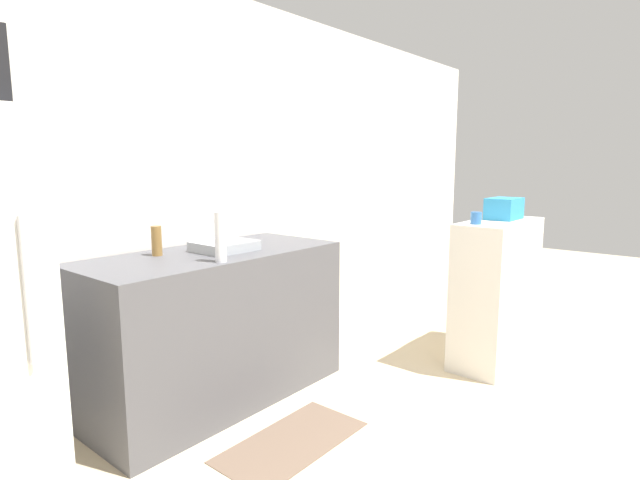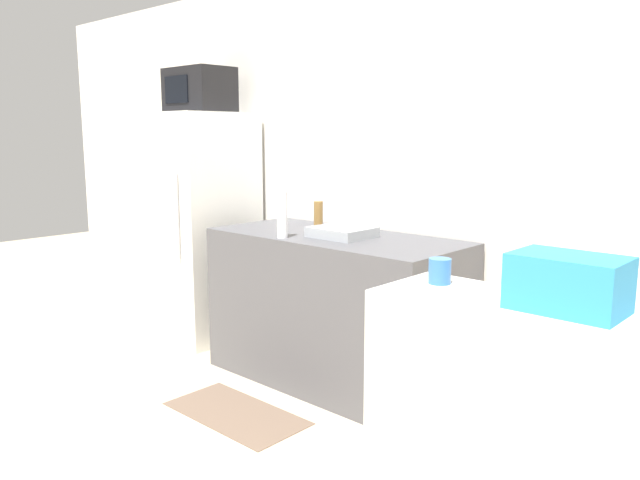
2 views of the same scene
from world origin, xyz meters
The scene contains 9 objects.
wall_back centered at (0.00, 2.66, 1.30)m, with size 8.00×0.06×2.60m, color white.
counter centered at (-0.17, 2.26, 0.46)m, with size 1.60×0.71×0.92m, color #4C4C51.
sink_basin centered at (-0.10, 2.23, 0.95)m, with size 0.34×0.29×0.06m, color #9EA3A8.
bottle_tall centered at (-0.34, 1.98, 1.06)m, with size 0.06×0.06×0.27m, color silver.
bottle_short centered at (-0.45, 2.41, 1.01)m, with size 0.06×0.06×0.17m, color olive.
shelf_cabinet centered at (1.52, 1.14, 0.52)m, with size 0.88×0.36×1.05m, color silver.
basket centered at (1.64, 1.16, 1.12)m, with size 0.30×0.20×0.16m, color #2D8EC6.
jar centered at (1.21, 1.19, 1.09)m, with size 0.07×0.07×0.08m, color #336BB2.
kitchen_rug centered at (-0.27, 1.53, 0.00)m, with size 0.82×0.41×0.01m, color brown.
Camera 1 is at (-2.05, -0.13, 1.45)m, focal length 28.00 mm.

